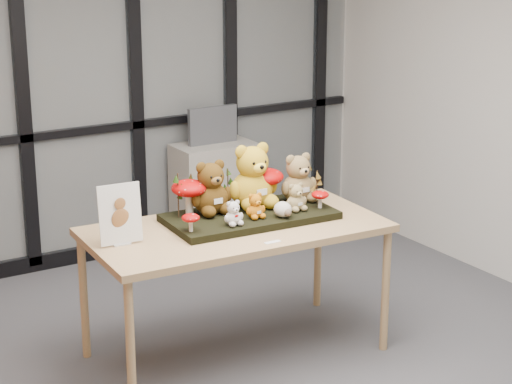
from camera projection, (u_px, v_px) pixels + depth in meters
room_shell at (250, 102)px, 4.87m from camera, size 5.00×5.00×5.00m
glass_partition at (81, 83)px, 6.96m from camera, size 4.90×0.06×2.78m
display_table at (236, 236)px, 5.57m from camera, size 1.82×0.98×0.83m
diorama_tray at (250, 216)px, 5.67m from camera, size 1.05×0.57×0.04m
bear_pooh_yellow at (252, 172)px, 5.73m from camera, size 0.35×0.32×0.44m
bear_brown_medium at (210, 184)px, 5.61m from camera, size 0.29×0.26×0.36m
bear_tan_back at (298, 175)px, 5.86m from camera, size 0.27×0.25×0.34m
bear_small_yellow at (255, 204)px, 5.55m from camera, size 0.14×0.12×0.17m
bear_white_bow at (233, 212)px, 5.42m from camera, size 0.13×0.12×0.16m
bear_beige_small at (296, 195)px, 5.69m from camera, size 0.15×0.14×0.19m
plush_cream_hedgehog at (283, 209)px, 5.57m from camera, size 0.08×0.08×0.11m
mushroom_back_left at (189, 196)px, 5.59m from camera, size 0.22×0.22×0.24m
mushroom_back_right at (266, 184)px, 5.81m from camera, size 0.23×0.23×0.25m
mushroom_front_left at (191, 222)px, 5.31m from camera, size 0.10×0.10×0.12m
mushroom_front_right at (320, 199)px, 5.74m from camera, size 0.11×0.11×0.12m
sprig_green_far_left at (178, 195)px, 5.54m from camera, size 0.05×0.05×0.28m
sprig_green_mid_left at (191, 193)px, 5.65m from camera, size 0.05×0.05×0.24m
sprig_dry_far_right at (306, 175)px, 5.92m from camera, size 0.05×0.05×0.30m
sprig_dry_mid_right at (317, 187)px, 5.82m from camera, size 0.05×0.05×0.21m
sprig_green_centre at (228, 187)px, 5.77m from camera, size 0.05×0.05×0.24m
sign_holder at (120, 216)px, 5.20m from camera, size 0.25×0.07×0.35m
label_card at (273, 242)px, 5.28m from camera, size 0.10×0.03×0.00m
cabinet at (215, 196)px, 7.56m from camera, size 0.65×0.38×0.87m
monitor at (213, 125)px, 7.41m from camera, size 0.42×0.04×0.30m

